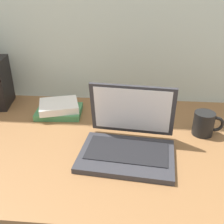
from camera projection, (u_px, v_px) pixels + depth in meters
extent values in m
cube|color=brown|center=(97.00, 144.00, 1.00)|extent=(1.60, 0.76, 0.03)
cube|color=#2D2D33|center=(126.00, 156.00, 0.89)|extent=(0.33, 0.25, 0.02)
cube|color=black|center=(127.00, 150.00, 0.90)|extent=(0.28, 0.17, 0.00)
cube|color=#2D2D33|center=(132.00, 110.00, 0.95)|extent=(0.30, 0.07, 0.20)
cube|color=white|center=(132.00, 110.00, 0.95)|extent=(0.27, 0.06, 0.17)
cylinder|color=black|center=(203.00, 124.00, 1.01)|extent=(0.08, 0.08, 0.09)
torus|color=black|center=(216.00, 124.00, 1.01)|extent=(0.06, 0.01, 0.06)
cylinder|color=brown|center=(205.00, 114.00, 0.99)|extent=(0.07, 0.07, 0.00)
cube|color=#3F7F4C|center=(59.00, 112.00, 1.17)|extent=(0.20, 0.15, 0.03)
cube|color=silver|center=(59.00, 106.00, 1.16)|extent=(0.20, 0.18, 0.03)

